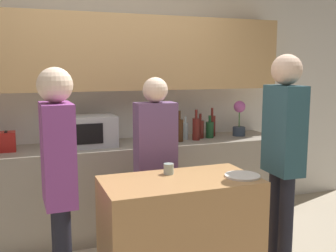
% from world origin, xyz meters
% --- Properties ---
extents(back_wall, '(6.40, 0.40, 2.70)m').
position_xyz_m(back_wall, '(0.00, 1.66, 1.54)').
color(back_wall, silver).
rests_on(back_wall, ground_plane).
extents(back_counter, '(3.60, 0.62, 0.92)m').
position_xyz_m(back_counter, '(0.00, 1.39, 0.46)').
color(back_counter, gray).
rests_on(back_counter, ground_plane).
extents(kitchen_island, '(1.12, 0.60, 0.89)m').
position_xyz_m(kitchen_island, '(0.19, 0.10, 0.44)').
color(kitchen_island, '#B27F4C').
rests_on(kitchen_island, ground_plane).
extents(microwave, '(0.52, 0.39, 0.30)m').
position_xyz_m(microwave, '(-0.26, 1.41, 1.07)').
color(microwave, '#B7BABC').
rests_on(microwave, back_counter).
extents(toaster, '(0.26, 0.16, 0.18)m').
position_xyz_m(toaster, '(-1.06, 1.41, 1.01)').
color(toaster, '#B21E19').
rests_on(toaster, back_counter).
extents(potted_plant, '(0.14, 0.14, 0.39)m').
position_xyz_m(potted_plant, '(1.43, 1.41, 1.11)').
color(potted_plant, '#333D4C').
rests_on(potted_plant, back_counter).
extents(bottle_0, '(0.07, 0.07, 0.30)m').
position_xyz_m(bottle_0, '(0.50, 1.34, 1.03)').
color(bottle_0, '#472814').
rests_on(bottle_0, back_counter).
extents(bottle_1, '(0.08, 0.08, 0.23)m').
position_xyz_m(bottle_1, '(0.59, 1.30, 1.00)').
color(bottle_1, '#194723').
rests_on(bottle_1, back_counter).
extents(bottle_2, '(0.08, 0.08, 0.32)m').
position_xyz_m(bottle_2, '(0.67, 1.31, 1.04)').
color(bottle_2, '#472814').
rests_on(bottle_2, back_counter).
extents(bottle_3, '(0.06, 0.06, 0.25)m').
position_xyz_m(bottle_3, '(0.78, 1.41, 1.01)').
color(bottle_3, silver).
rests_on(bottle_3, back_counter).
extents(bottle_4, '(0.08, 0.08, 0.33)m').
position_xyz_m(bottle_4, '(0.86, 1.33, 1.04)').
color(bottle_4, maroon).
rests_on(bottle_4, back_counter).
extents(bottle_5, '(0.08, 0.08, 0.27)m').
position_xyz_m(bottle_5, '(0.95, 1.42, 1.02)').
color(bottle_5, maroon).
rests_on(bottle_5, back_counter).
extents(bottle_6, '(0.09, 0.09, 0.25)m').
position_xyz_m(bottle_6, '(1.06, 1.40, 1.01)').
color(bottle_6, '#194723').
rests_on(bottle_6, back_counter).
extents(bottle_7, '(0.08, 0.08, 0.32)m').
position_xyz_m(bottle_7, '(1.13, 1.50, 1.04)').
color(bottle_7, maroon).
rests_on(bottle_7, back_counter).
extents(plate_on_island, '(0.26, 0.26, 0.01)m').
position_xyz_m(plate_on_island, '(0.64, -0.00, 0.89)').
color(plate_on_island, white).
rests_on(plate_on_island, kitchen_island).
extents(cup_0, '(0.08, 0.08, 0.08)m').
position_xyz_m(cup_0, '(0.16, 0.26, 0.93)').
color(cup_0, '#9BAFA6').
rests_on(cup_0, kitchen_island).
extents(person_left, '(0.34, 0.21, 1.60)m').
position_xyz_m(person_left, '(0.19, 0.66, 0.95)').
color(person_left, black).
rests_on(person_left, ground_plane).
extents(person_center, '(0.23, 0.35, 1.78)m').
position_xyz_m(person_center, '(1.03, 0.06, 1.07)').
color(person_center, black).
rests_on(person_center, ground_plane).
extents(person_right, '(0.22, 0.34, 1.68)m').
position_xyz_m(person_right, '(-0.65, 0.08, 1.00)').
color(person_right, black).
rests_on(person_right, ground_plane).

